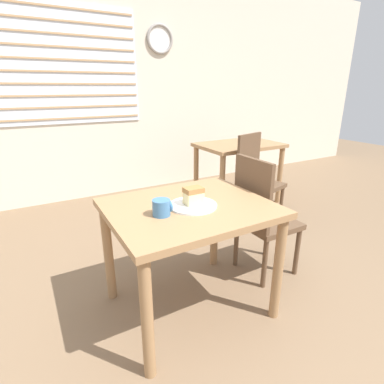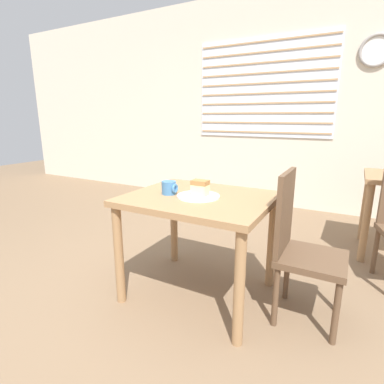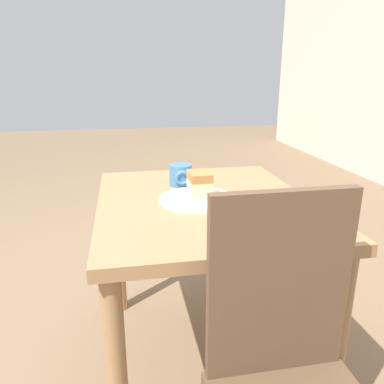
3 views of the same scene
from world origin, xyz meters
name	(u,v)px [view 1 (image 1 of 3)]	position (x,y,z in m)	size (l,w,h in m)	color
ground_plane	(226,375)	(0.00, 0.00, 0.00)	(14.00, 14.00, 0.00)	#7A6047
wall_back	(79,83)	(0.00, 3.03, 1.41)	(10.00, 0.10, 2.80)	beige
dining_table_near	(189,222)	(0.09, 0.54, 0.61)	(0.93, 0.78, 0.71)	#9E754C
dining_table_far	(239,154)	(1.53, 1.91, 0.61)	(0.96, 0.65, 0.73)	#9E754C
chair_near_window	(262,215)	(0.73, 0.61, 0.48)	(0.38, 0.38, 0.91)	brown
chair_far_corner	(256,177)	(1.37, 1.40, 0.48)	(0.47, 0.47, 0.91)	brown
plate	(193,205)	(0.10, 0.51, 0.72)	(0.28, 0.28, 0.01)	white
cake_slice	(193,196)	(0.10, 0.51, 0.78)	(0.11, 0.08, 0.10)	beige
coffee_mug	(162,207)	(-0.11, 0.48, 0.76)	(0.10, 0.10, 0.09)	teal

